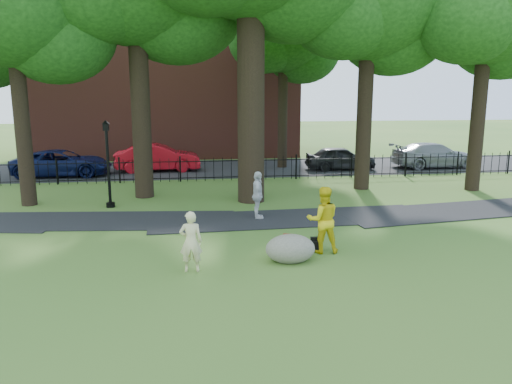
{
  "coord_description": "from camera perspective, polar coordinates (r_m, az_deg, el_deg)",
  "views": [
    {
      "loc": [
        -2.52,
        -13.25,
        4.57
      ],
      "look_at": [
        -0.47,
        2.0,
        1.42
      ],
      "focal_mm": 35.0,
      "sensor_mm": 36.0,
      "label": 1
    }
  ],
  "objects": [
    {
      "name": "iron_fence",
      "position": [
        25.69,
        -1.95,
        2.68
      ],
      "size": [
        44.0,
        0.04,
        1.2
      ],
      "color": "black",
      "rests_on": "ground"
    },
    {
      "name": "footpath",
      "position": [
        18.1,
        3.81,
        -3.07
      ],
      "size": [
        36.07,
        3.85,
        0.03
      ],
      "primitive_type": "cube",
      "rotation": [
        0.0,
        0.0,
        0.03
      ],
      "color": "black",
      "rests_on": "ground"
    },
    {
      "name": "pedestrian",
      "position": [
        17.86,
        0.19,
        -0.39
      ],
      "size": [
        0.5,
        1.04,
        1.73
      ],
      "primitive_type": "imported",
      "rotation": [
        0.0,
        0.0,
        1.49
      ],
      "color": "silver",
      "rests_on": "ground"
    },
    {
      "name": "tree_row",
      "position": [
        22.16,
        0.33,
        20.89
      ],
      "size": [
        26.82,
        7.96,
        12.42
      ],
      "color": "black",
      "rests_on": "ground"
    },
    {
      "name": "red_bag",
      "position": [
        15.39,
        3.7,
        -5.28
      ],
      "size": [
        0.37,
        0.29,
        0.22
      ],
      "primitive_type": "cube",
      "rotation": [
        0.0,
        0.0,
        -0.3
      ],
      "color": "maroon",
      "rests_on": "ground"
    },
    {
      "name": "red_sedan",
      "position": [
        29.06,
        -11.16,
        3.88
      ],
      "size": [
        4.81,
        1.79,
        1.57
      ],
      "primitive_type": "imported",
      "rotation": [
        0.0,
        0.0,
        1.6
      ],
      "color": "#B70E1A",
      "rests_on": "ground"
    },
    {
      "name": "lamppost",
      "position": [
        20.35,
        -16.54,
        2.96
      ],
      "size": [
        0.34,
        0.34,
        3.44
      ],
      "rotation": [
        0.0,
        0.0,
        -0.05
      ],
      "color": "black",
      "rests_on": "ground"
    },
    {
      "name": "brick_building",
      "position": [
        37.31,
        -10.22,
        13.6
      ],
      "size": [
        18.0,
        8.0,
        12.0
      ],
      "primitive_type": "cube",
      "color": "brown",
      "rests_on": "ground"
    },
    {
      "name": "ground",
      "position": [
        14.24,
        2.96,
        -7.15
      ],
      "size": [
        120.0,
        120.0,
        0.0
      ],
      "primitive_type": "plane",
      "color": "#355F21",
      "rests_on": "ground"
    },
    {
      "name": "man",
      "position": [
        14.29,
        7.65,
        -3.16
      ],
      "size": [
        0.96,
        0.76,
        1.92
      ],
      "primitive_type": "imported",
      "rotation": [
        0.0,
        0.0,
        3.1
      ],
      "color": "gold",
      "rests_on": "ground"
    },
    {
      "name": "grey_car",
      "position": [
        29.47,
        9.63,
        3.84
      ],
      "size": [
        4.06,
        1.72,
        1.37
      ],
      "primitive_type": "imported",
      "rotation": [
        0.0,
        0.0,
        1.55
      ],
      "color": "black",
      "rests_on": "ground"
    },
    {
      "name": "backpack",
      "position": [
        14.66,
        6.79,
        -6.08
      ],
      "size": [
        0.4,
        0.27,
        0.28
      ],
      "primitive_type": "cube",
      "rotation": [
        0.0,
        0.0,
        -0.1
      ],
      "color": "black",
      "rests_on": "ground"
    },
    {
      "name": "navy_van",
      "position": [
        28.87,
        -21.26,
        3.11
      ],
      "size": [
        5.12,
        2.37,
        1.42
      ],
      "primitive_type": "imported",
      "rotation": [
        0.0,
        0.0,
        1.57
      ],
      "color": "#0C1540",
      "rests_on": "ground"
    },
    {
      "name": "woman",
      "position": [
        12.83,
        -7.45,
        -5.64
      ],
      "size": [
        0.6,
        0.41,
        1.59
      ],
      "primitive_type": "imported",
      "rotation": [
        0.0,
        0.0,
        3.09
      ],
      "color": "beige",
      "rests_on": "ground"
    },
    {
      "name": "street",
      "position": [
        29.71,
        -2.71,
        2.72
      ],
      "size": [
        80.0,
        7.0,
        0.02
      ],
      "primitive_type": "cube",
      "color": "black",
      "rests_on": "ground"
    },
    {
      "name": "boulder",
      "position": [
        13.64,
        3.95,
        -6.26
      ],
      "size": [
        1.55,
        1.3,
        0.79
      ],
      "primitive_type": "ellipsoid",
      "rotation": [
        0.0,
        0.0,
        0.22
      ],
      "color": "#676356",
      "rests_on": "ground"
    },
    {
      "name": "silver_car",
      "position": [
        31.75,
        19.69,
        3.98
      ],
      "size": [
        5.21,
        2.35,
        1.48
      ],
      "primitive_type": "imported",
      "rotation": [
        0.0,
        0.0,
        1.62
      ],
      "color": "gray",
      "rests_on": "ground"
    }
  ]
}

